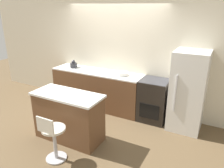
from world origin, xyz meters
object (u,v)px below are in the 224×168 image
Objects in this scene: oven_range at (154,100)px; refrigerator at (188,91)px; kettle at (74,65)px; stool_chair at (53,138)px; mixing_bowl at (122,73)px.

oven_range is 0.57× the size of refrigerator.
refrigerator is at bearing -0.67° from kettle.
kettle is at bearing 118.65° from stool_chair.
oven_range is 3.65× the size of mixing_bowl.
stool_chair is at bearing -115.79° from oven_range.
mixing_bowl is (-1.48, 0.03, 0.15)m from refrigerator.
mixing_bowl is (1.40, 0.00, -0.04)m from kettle.
kettle is (-2.88, 0.03, 0.19)m from refrigerator.
stool_chair is at bearing -96.37° from mixing_bowl.
oven_range is 0.78m from refrigerator.
mixing_bowl is (0.24, 2.12, 0.55)m from stool_chair.
oven_range is 2.35m from stool_chair.
mixing_bowl is at bearing 178.70° from refrigerator.
oven_range is 1.10× the size of stool_chair.
oven_range is 4.84× the size of kettle.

